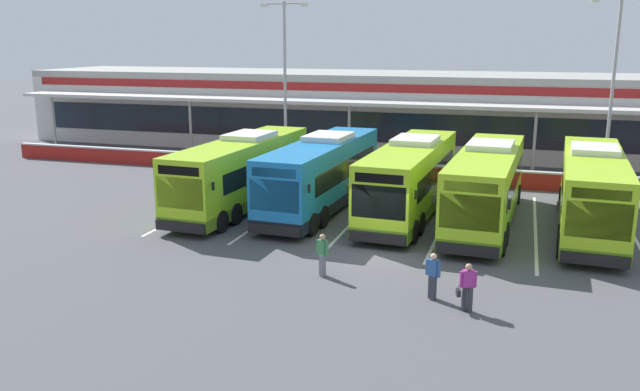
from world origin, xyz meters
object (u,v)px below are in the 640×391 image
object	(u,v)px
coach_bus_left_centre	(322,175)
coach_bus_centre	(410,180)
pedestrian_child	(322,254)
lamp_post_west	(285,74)
coach_bus_leftmost	(242,173)
coach_bus_right_centre	(486,187)
coach_bus_rightmost	(592,193)
lamp_post_centre	(613,80)
pedestrian_in_dark_coat	(433,274)
pedestrian_with_handbag	(467,286)

from	to	relation	value
coach_bus_left_centre	coach_bus_centre	world-z (taller)	same
pedestrian_child	coach_bus_left_centre	bearing A→B (deg)	107.23
coach_bus_left_centre	lamp_post_west	distance (m)	12.67
coach_bus_leftmost	lamp_post_west	xyz separation A→B (m)	(-1.69, 11.12, 4.50)
coach_bus_right_centre	lamp_post_west	xyz separation A→B (m)	(-14.01, 10.69, 4.50)
pedestrian_child	coach_bus_leftmost	bearing A→B (deg)	129.06
coach_bus_rightmost	lamp_post_west	distance (m)	21.87
coach_bus_centre	lamp_post_centre	world-z (taller)	lamp_post_centre
coach_bus_right_centre	lamp_post_centre	size ratio (longest dim) A/B	1.11
coach_bus_rightmost	coach_bus_left_centre	bearing A→B (deg)	179.47
coach_bus_leftmost	coach_bus_rightmost	xyz separation A→B (m)	(16.99, 0.67, 0.00)
coach_bus_centre	coach_bus_rightmost	bearing A→B (deg)	-2.16
pedestrian_in_dark_coat	coach_bus_right_centre	bearing A→B (deg)	83.85
coach_bus_leftmost	coach_bus_rightmost	distance (m)	17.00
pedestrian_child	lamp_post_centre	xyz separation A→B (m)	(11.60, 19.99, 5.42)
lamp_post_west	pedestrian_with_handbag	bearing A→B (deg)	-56.71
pedestrian_with_handbag	pedestrian_child	size ratio (longest dim) A/B	1.00
pedestrian_in_dark_coat	lamp_post_centre	distance (m)	22.91
coach_bus_right_centre	coach_bus_rightmost	distance (m)	4.67
coach_bus_right_centre	pedestrian_in_dark_coat	distance (m)	10.20
pedestrian_with_handbag	coach_bus_leftmost	bearing A→B (deg)	140.14
coach_bus_left_centre	lamp_post_west	world-z (taller)	lamp_post_west
coach_bus_centre	coach_bus_right_centre	bearing A→B (deg)	-8.50
coach_bus_rightmost	pedestrian_with_handbag	xyz separation A→B (m)	(-4.56, -11.05, -0.93)
coach_bus_centre	lamp_post_west	xyz separation A→B (m)	(-10.30, 10.13, 4.50)
coach_bus_centre	coach_bus_rightmost	xyz separation A→B (m)	(8.37, -0.32, 0.00)
coach_bus_right_centre	pedestrian_with_handbag	bearing A→B (deg)	-89.44
coach_bus_leftmost	coach_bus_centre	distance (m)	8.67
pedestrian_in_dark_coat	coach_bus_left_centre	bearing A→B (deg)	124.29
coach_bus_left_centre	coach_bus_centre	bearing A→B (deg)	2.49
coach_bus_centre	coach_bus_left_centre	bearing A→B (deg)	-177.51
coach_bus_leftmost	lamp_post_west	world-z (taller)	lamp_post_west
coach_bus_leftmost	lamp_post_centre	xyz separation A→B (m)	(18.64, 11.32, 4.50)
pedestrian_child	pedestrian_with_handbag	bearing A→B (deg)	-17.59
coach_bus_leftmost	coach_bus_left_centre	distance (m)	4.18
lamp_post_west	coach_bus_left_centre	bearing A→B (deg)	-60.74
coach_bus_right_centre	lamp_post_centre	bearing A→B (deg)	59.88
coach_bus_rightmost	pedestrian_in_dark_coat	world-z (taller)	coach_bus_rightmost
coach_bus_left_centre	pedestrian_child	world-z (taller)	coach_bus_left_centre
coach_bus_centre	pedestrian_with_handbag	world-z (taller)	coach_bus_centre
coach_bus_left_centre	coach_bus_right_centre	size ratio (longest dim) A/B	1.00
pedestrian_in_dark_coat	lamp_post_centre	world-z (taller)	lamp_post_centre
coach_bus_rightmost	pedestrian_in_dark_coat	bearing A→B (deg)	-119.11
pedestrian_in_dark_coat	lamp_post_west	xyz separation A→B (m)	(-12.92, 20.79, 5.42)
coach_bus_leftmost	pedestrian_with_handbag	bearing A→B (deg)	-39.86
coach_bus_rightmost	coach_bus_leftmost	bearing A→B (deg)	-177.75
coach_bus_right_centre	lamp_post_centre	world-z (taller)	lamp_post_centre
coach_bus_centre	lamp_post_west	distance (m)	15.14
pedestrian_with_handbag	lamp_post_centre	world-z (taller)	lamp_post_centre
coach_bus_leftmost	pedestrian_child	distance (m)	11.20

